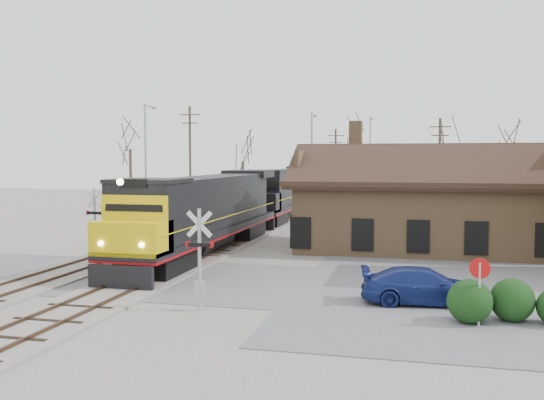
# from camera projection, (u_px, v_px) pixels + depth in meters

# --- Properties ---
(ground) EXTENTS (140.00, 140.00, 0.00)m
(ground) POSITION_uv_depth(u_px,v_px,m) (151.00, 278.00, 28.03)
(ground) COLOR #9A958B
(ground) RESTS_ON ground
(road) EXTENTS (60.00, 9.00, 0.03)m
(road) POSITION_uv_depth(u_px,v_px,m) (151.00, 278.00, 28.03)
(road) COLOR #59595E
(road) RESTS_ON ground
(track_main) EXTENTS (3.40, 90.00, 0.24)m
(track_main) POSITION_uv_depth(u_px,v_px,m) (243.00, 236.00, 42.56)
(track_main) COLOR #9A958B
(track_main) RESTS_ON ground
(track_siding) EXTENTS (3.40, 90.00, 0.24)m
(track_siding) POSITION_uv_depth(u_px,v_px,m) (183.00, 234.00, 43.62)
(track_siding) COLOR #9A958B
(track_siding) RESTS_ON ground
(depot) EXTENTS (15.20, 9.31, 7.90)m
(depot) POSITION_uv_depth(u_px,v_px,m) (419.00, 210.00, 36.64)
(depot) COLOR #94714C
(depot) RESTS_ON ground
(locomotive_lead) EXTENTS (3.13, 20.97, 4.66)m
(locomotive_lead) POSITION_uv_depth(u_px,v_px,m) (203.00, 212.00, 34.58)
(locomotive_lead) COLOR black
(locomotive_lead) RESTS_ON ground
(locomotive_trailing) EXTENTS (3.13, 20.97, 4.41)m
(locomotive_trailing) POSITION_uv_depth(u_px,v_px,m) (284.00, 192.00, 55.16)
(locomotive_trailing) COLOR black
(locomotive_trailing) RESTS_ON ground
(crossbuck_near) EXTENTS (1.06, 0.28, 3.73)m
(crossbuck_near) POSITION_uv_depth(u_px,v_px,m) (200.00, 262.00, 21.93)
(crossbuck_near) COLOR #A5A8AD
(crossbuck_near) RESTS_ON ground
(crossbuck_far) EXTENTS (1.10, 0.29, 3.84)m
(crossbuck_far) POSITION_uv_depth(u_px,v_px,m) (95.00, 225.00, 33.69)
(crossbuck_far) COLOR #A5A8AD
(crossbuck_far) RESTS_ON ground
(do_not_enter_sign) EXTENTS (0.67, 0.18, 2.29)m
(do_not_enter_sign) POSITION_uv_depth(u_px,v_px,m) (480.00, 279.00, 19.81)
(do_not_enter_sign) COLOR #A5A8AD
(do_not_enter_sign) RESTS_ON ground
(parked_car) EXTENTS (4.97, 2.50, 1.39)m
(parked_car) POSITION_uv_depth(u_px,v_px,m) (424.00, 286.00, 22.98)
(parked_car) COLOR navy
(parked_car) RESTS_ON ground
(hedge_a) EXTENTS (1.50, 1.50, 1.50)m
(hedge_a) POSITION_uv_depth(u_px,v_px,m) (470.00, 301.00, 20.29)
(hedge_a) COLOR black
(hedge_a) RESTS_ON ground
(hedge_b) EXTENTS (1.48, 1.48, 1.48)m
(hedge_b) POSITION_uv_depth(u_px,v_px,m) (512.00, 300.00, 20.51)
(hedge_b) COLOR black
(hedge_b) RESTS_ON ground
(streetlight_a) EXTENTS (0.25, 2.04, 9.57)m
(streetlight_a) POSITION_uv_depth(u_px,v_px,m) (146.00, 161.00, 45.58)
(streetlight_a) COLOR #A5A8AD
(streetlight_a) RESTS_ON ground
(streetlight_b) EXTENTS (0.25, 2.04, 9.14)m
(streetlight_b) POSITION_uv_depth(u_px,v_px,m) (312.00, 163.00, 48.35)
(streetlight_b) COLOR #A5A8AD
(streetlight_b) RESTS_ON ground
(streetlight_c) EXTENTS (0.25, 2.04, 9.79)m
(streetlight_c) POSITION_uv_depth(u_px,v_px,m) (370.00, 159.00, 62.35)
(streetlight_c) COLOR #A5A8AD
(streetlight_c) RESTS_ON ground
(utility_pole_a) EXTENTS (2.00, 0.24, 10.48)m
(utility_pole_a) POSITION_uv_depth(u_px,v_px,m) (190.00, 159.00, 58.19)
(utility_pole_a) COLOR #382D23
(utility_pole_a) RESTS_ON ground
(utility_pole_b) EXTENTS (2.00, 0.24, 9.04)m
(utility_pole_b) POSITION_uv_depth(u_px,v_px,m) (335.00, 165.00, 73.61)
(utility_pole_b) COLOR #382D23
(utility_pole_b) RESTS_ON ground
(utility_pole_c) EXTENTS (2.00, 0.24, 9.22)m
(utility_pole_c) POSITION_uv_depth(u_px,v_px,m) (439.00, 166.00, 56.17)
(utility_pole_c) COLOR #382D23
(utility_pole_c) RESTS_ON ground
(tree_a) EXTENTS (4.32, 4.32, 10.58)m
(tree_a) POSITION_uv_depth(u_px,v_px,m) (130.00, 139.00, 63.40)
(tree_a) COLOR #382D23
(tree_a) RESTS_ON ground
(tree_b) EXTENTS (3.43, 3.43, 8.41)m
(tree_b) POSITION_uv_depth(u_px,v_px,m) (243.00, 154.00, 66.64)
(tree_b) COLOR #382D23
(tree_b) RESTS_ON ground
(tree_c) EXTENTS (5.05, 5.05, 12.37)m
(tree_c) POSITION_uv_depth(u_px,v_px,m) (354.00, 132.00, 75.33)
(tree_c) COLOR #382D23
(tree_c) RESTS_ON ground
(tree_d) EXTENTS (3.99, 3.99, 9.78)m
(tree_d) POSITION_uv_depth(u_px,v_px,m) (448.00, 145.00, 64.95)
(tree_d) COLOR #382D23
(tree_d) RESTS_ON ground
(tree_e) EXTENTS (4.02, 4.02, 9.86)m
(tree_e) POSITION_uv_depth(u_px,v_px,m) (510.00, 143.00, 60.24)
(tree_e) COLOR #382D23
(tree_e) RESTS_ON ground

